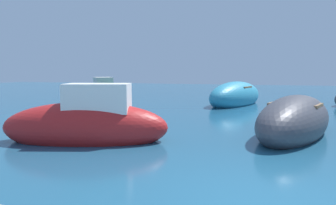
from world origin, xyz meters
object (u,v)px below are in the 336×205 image
(moored_boat_0, at_px, (295,121))
(moored_boat_5, at_px, (87,124))
(moored_boat_3, at_px, (236,96))
(moored_boat_2, at_px, (104,95))

(moored_boat_0, bearing_deg, moored_boat_5, 132.68)
(moored_boat_3, bearing_deg, moored_boat_0, 35.06)
(moored_boat_2, height_order, moored_boat_5, moored_boat_5)
(moored_boat_0, relative_size, moored_boat_3, 0.92)
(moored_boat_3, xyz_separation_m, moored_boat_5, (-3.28, -10.93, 0.01))
(moored_boat_2, relative_size, moored_boat_5, 0.83)
(moored_boat_2, relative_size, moored_boat_3, 0.69)
(moored_boat_2, distance_m, moored_boat_5, 10.73)
(moored_boat_2, distance_m, moored_boat_3, 7.97)
(moored_boat_3, bearing_deg, moored_boat_2, -62.04)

